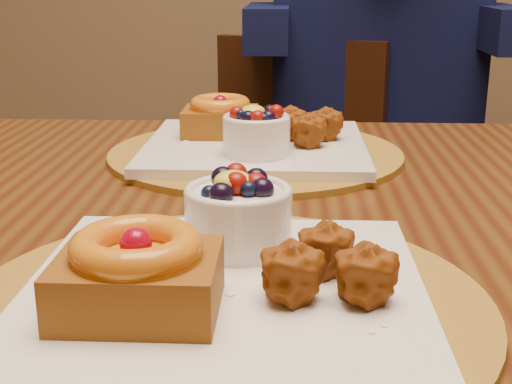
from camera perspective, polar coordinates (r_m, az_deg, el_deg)
dining_table at (r=0.75m, az=-0.88°, el=-7.16°), size 1.60×0.90×0.76m
place_setting_near at (r=0.51m, az=-2.74°, el=-6.87°), size 0.38×0.38×0.08m
place_setting_far at (r=0.92m, az=-0.18°, el=4.06°), size 0.38×0.38×0.08m
chair_far at (r=1.61m, az=1.72°, el=-1.58°), size 0.53×0.53×0.84m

